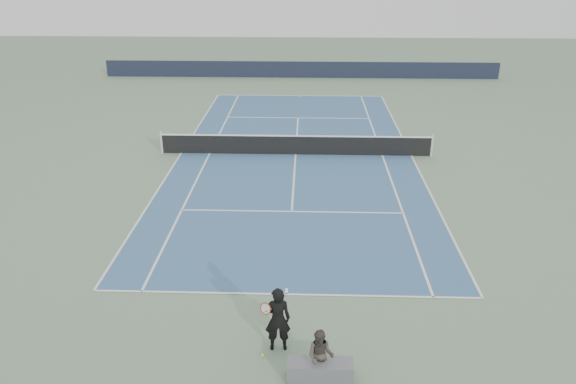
{
  "coord_description": "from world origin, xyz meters",
  "views": [
    {
      "loc": [
        0.52,
        -25.25,
        8.88
      ],
      "look_at": [
        -0.12,
        -7.1,
        1.1
      ],
      "focal_mm": 35.0,
      "sensor_mm": 36.0,
      "label": 1
    }
  ],
  "objects_px": {
    "tennis_net": "(296,145)",
    "tennis_player": "(278,319)",
    "spectator_bench": "(320,363)",
    "tennis_ball": "(262,355)"
  },
  "relations": [
    {
      "from": "tennis_player",
      "to": "tennis_ball",
      "type": "distance_m",
      "value": 0.95
    },
    {
      "from": "tennis_net",
      "to": "tennis_ball",
      "type": "relative_size",
      "value": 179.17
    },
    {
      "from": "tennis_ball",
      "to": "spectator_bench",
      "type": "xyz_separation_m",
      "value": [
        1.36,
        -0.72,
        0.43
      ]
    },
    {
      "from": "tennis_player",
      "to": "spectator_bench",
      "type": "bearing_deg",
      "value": -45.87
    },
    {
      "from": "tennis_player",
      "to": "tennis_net",
      "type": "bearing_deg",
      "value": 89.53
    },
    {
      "from": "tennis_ball",
      "to": "tennis_net",
      "type": "bearing_deg",
      "value": 88.14
    },
    {
      "from": "tennis_net",
      "to": "spectator_bench",
      "type": "bearing_deg",
      "value": -86.66
    },
    {
      "from": "tennis_net",
      "to": "tennis_player",
      "type": "xyz_separation_m",
      "value": [
        -0.12,
        -14.21,
        0.35
      ]
    },
    {
      "from": "tennis_net",
      "to": "spectator_bench",
      "type": "distance_m",
      "value": 15.27
    },
    {
      "from": "tennis_net",
      "to": "tennis_player",
      "type": "distance_m",
      "value": 14.21
    }
  ]
}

